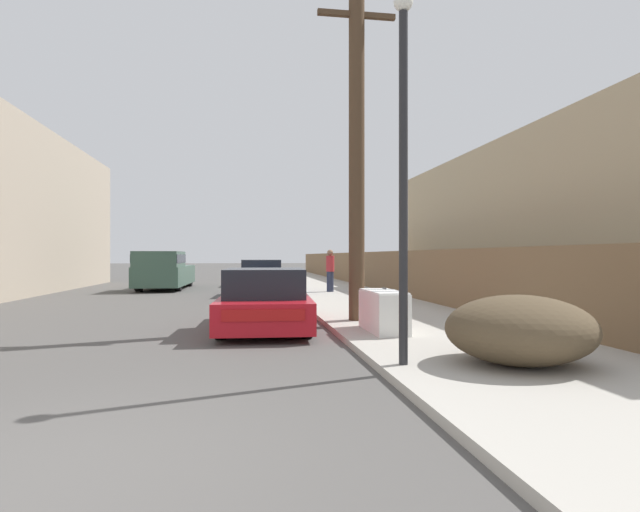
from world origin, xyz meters
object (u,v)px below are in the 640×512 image
at_px(pickup_truck, 164,270).
at_px(brush_pile, 520,330).
at_px(parked_sports_car_red, 265,302).
at_px(car_parked_mid, 263,279).
at_px(street_lamp, 403,150).
at_px(pedestrian, 330,270).
at_px(car_parked_far, 257,273).
at_px(utility_pole, 357,147).
at_px(discarded_fridge, 383,311).

xyz_separation_m(pickup_truck, brush_pile, (7.38, -18.11, -0.31)).
relative_size(parked_sports_car_red, car_parked_mid, 0.94).
height_order(parked_sports_car_red, street_lamp, street_lamp).
bearing_deg(pickup_truck, pedestrian, 151.05).
relative_size(car_parked_far, street_lamp, 0.87).
height_order(car_parked_mid, utility_pole, utility_pole).
xyz_separation_m(discarded_fridge, utility_pole, (-0.13, 1.72, 3.55)).
relative_size(discarded_fridge, pickup_truck, 0.26).
distance_m(car_parked_mid, utility_pole, 9.92).
bearing_deg(car_parked_mid, pickup_truck, 141.85).
height_order(car_parked_far, pickup_truck, pickup_truck).
height_order(parked_sports_car_red, pedestrian, pedestrian).
distance_m(car_parked_mid, brush_pile, 14.30).
bearing_deg(street_lamp, pickup_truck, 108.04).
xyz_separation_m(street_lamp, pedestrian, (1.38, 13.64, -2.00)).
xyz_separation_m(parked_sports_car_red, brush_pile, (3.22, -4.49, -0.01)).
relative_size(parked_sports_car_red, utility_pole, 0.54).
bearing_deg(car_parked_far, brush_pile, -79.65).
bearing_deg(parked_sports_car_red, street_lamp, -65.53).
distance_m(pickup_truck, pedestrian, 8.37).
bearing_deg(pedestrian, discarded_fridge, -94.41).
distance_m(parked_sports_car_red, car_parked_mid, 9.52).
bearing_deg(brush_pile, car_parked_far, 98.20).
height_order(discarded_fridge, street_lamp, street_lamp).
bearing_deg(parked_sports_car_red, car_parked_mid, 91.17).
height_order(car_parked_mid, pickup_truck, pickup_truck).
bearing_deg(discarded_fridge, brush_pile, -72.76).
xyz_separation_m(car_parked_far, street_lamp, (1.43, -20.48, 2.36)).
bearing_deg(car_parked_mid, discarded_fridge, -75.62).
distance_m(discarded_fridge, parked_sports_car_red, 2.61).
height_order(parked_sports_car_red, brush_pile, parked_sports_car_red).
height_order(street_lamp, brush_pile, street_lamp).
relative_size(discarded_fridge, street_lamp, 0.31).
xyz_separation_m(discarded_fridge, car_parked_far, (-1.98, 17.57, 0.13)).
bearing_deg(brush_pile, street_lamp, 171.72).
distance_m(utility_pole, street_lamp, 4.77).
bearing_deg(car_parked_mid, utility_pole, -74.60).
height_order(pickup_truck, pedestrian, pedestrian).
height_order(car_parked_mid, street_lamp, street_lamp).
bearing_deg(parked_sports_car_red, pedestrian, 75.04).
bearing_deg(parked_sports_car_red, discarded_fridge, -28.18).
bearing_deg(pedestrian, utility_pole, -96.09).
bearing_deg(parked_sports_car_red, pickup_truck, 110.05).
height_order(discarded_fridge, pickup_truck, pickup_truck).
distance_m(brush_pile, pedestrian, 13.87).
relative_size(car_parked_mid, utility_pole, 0.58).
bearing_deg(street_lamp, pedestrian, 84.21).
height_order(car_parked_far, brush_pile, car_parked_far).
distance_m(car_parked_mid, car_parked_far, 6.70).
height_order(car_parked_far, utility_pole, utility_pole).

